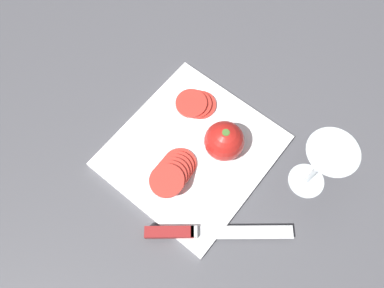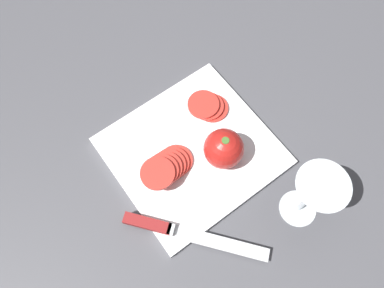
{
  "view_description": "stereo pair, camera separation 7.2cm",
  "coord_description": "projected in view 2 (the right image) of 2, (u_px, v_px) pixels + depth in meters",
  "views": [
    {
      "loc": [
        0.26,
        0.14,
        0.71
      ],
      "look_at": [
        0.04,
        -0.03,
        0.04
      ],
      "focal_mm": 35.0,
      "sensor_mm": 36.0,
      "label": 1
    },
    {
      "loc": [
        0.21,
        0.19,
        0.71
      ],
      "look_at": [
        0.04,
        -0.03,
        0.04
      ],
      "focal_mm": 35.0,
      "sensor_mm": 36.0,
      "label": 2
    }
  ],
  "objects": [
    {
      "name": "tomato_slice_stack_far",
      "position": [
        167.0,
        167.0,
        0.72
      ],
      "size": [
        0.11,
        0.08,
        0.04
      ],
      "color": "red",
      "rests_on": "cutting_board"
    },
    {
      "name": "whole_tomato",
      "position": [
        225.0,
        147.0,
        0.71
      ],
      "size": [
        0.08,
        0.08,
        0.08
      ],
      "color": "red",
      "rests_on": "cutting_board"
    },
    {
      "name": "cutting_board",
      "position": [
        192.0,
        151.0,
        0.76
      ],
      "size": [
        0.31,
        0.29,
        0.01
      ],
      "color": "white",
      "rests_on": "ground_plane"
    },
    {
      "name": "wine_glass",
      "position": [
        314.0,
        194.0,
        0.62
      ],
      "size": [
        0.09,
        0.09,
        0.16
      ],
      "color": "silver",
      "rests_on": "ground_plane"
    },
    {
      "name": "ground_plane",
      "position": [
        218.0,
        154.0,
        0.76
      ],
      "size": [
        3.0,
        3.0,
        0.0
      ],
      "primitive_type": "plane",
      "color": "#4C4C51"
    },
    {
      "name": "knife",
      "position": [
        166.0,
        228.0,
        0.68
      ],
      "size": [
        0.19,
        0.23,
        0.01
      ],
      "rotation": [
        0.0,
        0.0,
        2.25
      ],
      "color": "silver",
      "rests_on": "cutting_board"
    },
    {
      "name": "tomato_slice_stack_near",
      "position": [
        208.0,
        106.0,
        0.78
      ],
      "size": [
        0.08,
        0.08,
        0.02
      ],
      "color": "red",
      "rests_on": "cutting_board"
    }
  ]
}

